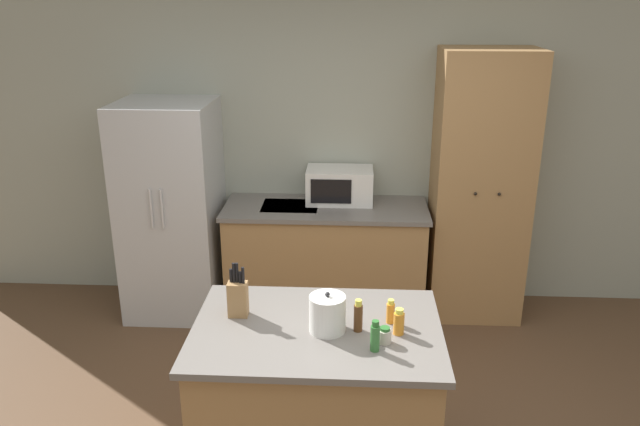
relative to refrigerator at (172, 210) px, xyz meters
name	(u,v)px	position (x,y,z in m)	size (l,w,h in m)	color
wall_back	(356,146)	(1.45, 0.38, 0.44)	(7.20, 0.06, 2.60)	#9EA393
refrigerator	(172,210)	(0.00, 0.00, 0.00)	(0.73, 0.73, 1.71)	#B7BABC
back_counter	(325,258)	(1.22, 0.04, -0.41)	(1.60, 0.66, 0.89)	#9E7547
pantry_cabinet	(480,188)	(2.41, 0.08, 0.20)	(0.72, 0.56, 2.11)	#9E7547
kitchen_island	(317,404)	(1.26, -1.86, -0.40)	(1.24, 0.87, 0.92)	#9E7547
microwave	(340,185)	(1.32, 0.17, 0.17)	(0.52, 0.34, 0.27)	white
knife_block	(238,297)	(0.85, -1.76, 0.16)	(0.10, 0.07, 0.29)	#9E7547
spice_bottle_tall_dark	(399,322)	(1.66, -1.90, 0.12)	(0.05, 0.05, 0.14)	orange
spice_bottle_short_red	(358,316)	(1.46, -1.88, 0.14)	(0.04, 0.04, 0.17)	#563319
spice_bottle_amber_oil	(375,337)	(1.54, -2.05, 0.13)	(0.04, 0.04, 0.16)	#337033
spice_bottle_green_herb	(385,336)	(1.59, -1.98, 0.10)	(0.06, 0.06, 0.08)	beige
spice_bottle_pale_salt	(391,312)	(1.63, -1.79, 0.12)	(0.04, 0.04, 0.13)	orange
kettle	(327,314)	(1.31, -1.89, 0.15)	(0.18, 0.18, 0.21)	white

